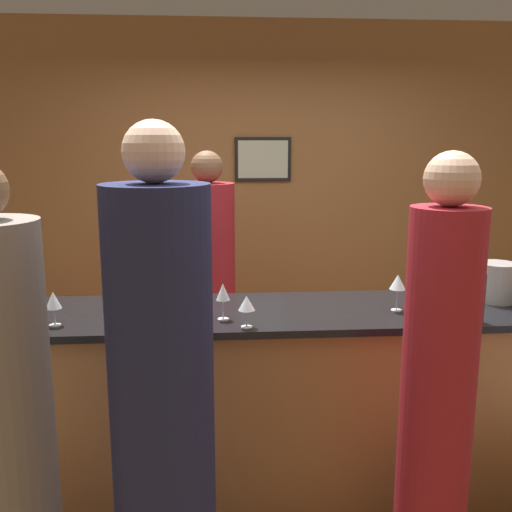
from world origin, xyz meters
TOP-DOWN VIEW (x-y plane):
  - ground_plane at (0.00, 0.00)m, footprint 14.00×14.00m
  - back_wall at (0.00, 1.87)m, footprint 8.00×0.08m
  - bar_counter at (0.00, 0.00)m, footprint 2.72×0.65m
  - bartender at (-0.41, 0.79)m, footprint 0.33×0.33m
  - guest_1 at (-0.56, -0.82)m, footprint 0.36×0.36m
  - guest_2 at (0.49, -0.67)m, footprint 0.28×0.28m
  - guest_3 at (-1.14, -0.73)m, footprint 0.38×0.38m
  - wine_bottle_0 at (0.81, -0.26)m, footprint 0.07×0.07m
  - ice_bucket at (1.07, 0.07)m, footprint 0.20×0.20m
  - wine_glass_0 at (-0.33, -0.14)m, footprint 0.06×0.06m
  - wine_glass_1 at (-0.61, 0.00)m, footprint 0.08×0.08m
  - wine_glass_2 at (-0.85, -0.02)m, footprint 0.06×0.06m
  - wine_glass_3 at (0.74, -0.18)m, footprint 0.06×0.06m
  - wine_glass_4 at (-0.23, -0.26)m, footprint 0.07×0.07m
  - wine_glass_5 at (0.87, -0.00)m, footprint 0.07×0.07m
  - wine_glass_6 at (0.51, -0.06)m, footprint 0.08×0.08m
  - wine_glass_7 at (-1.09, -0.17)m, footprint 0.07×0.07m

SIDE VIEW (x-z plane):
  - ground_plane at x=0.00m, z-range 0.00..0.00m
  - bar_counter at x=0.00m, z-range 0.00..1.08m
  - guest_3 at x=-1.14m, z-range -0.07..1.76m
  - bartender at x=-0.41m, z-range -0.06..1.77m
  - guest_2 at x=0.49m, z-range -0.05..1.81m
  - guest_1 at x=-0.56m, z-range -0.07..1.89m
  - ice_bucket at x=1.07m, z-range 1.08..1.28m
  - wine_glass_4 at x=-0.23m, z-range 1.11..1.26m
  - wine_glass_7 at x=-1.09m, z-range 1.11..1.27m
  - wine_glass_3 at x=0.74m, z-range 1.12..1.28m
  - wine_bottle_0 at x=0.81m, z-range 1.04..1.35m
  - wine_glass_1 at x=-0.61m, z-range 1.12..1.28m
  - wine_glass_0 at x=-0.33m, z-range 1.12..1.29m
  - wine_glass_2 at x=-0.85m, z-range 1.12..1.29m
  - wine_glass_5 at x=0.87m, z-range 1.12..1.29m
  - wine_glass_6 at x=0.51m, z-range 1.13..1.31m
  - back_wall at x=0.00m, z-range 0.00..2.80m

